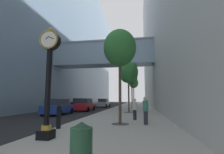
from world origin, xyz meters
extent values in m
plane|color=black|center=(0.00, 27.00, 0.00)|extent=(110.00, 110.00, 0.00)
cube|color=#9E998E|center=(3.43, 30.00, 0.07)|extent=(6.86, 80.00, 0.14)
cube|color=#758EA8|center=(-12.70, 30.00, 17.15)|extent=(9.00, 80.00, 34.30)
cube|color=#849EB2|center=(-0.67, 24.02, 8.42)|extent=(15.66, 3.20, 3.39)
cube|color=gray|center=(-0.67, 24.02, 10.23)|extent=(15.66, 3.40, 0.24)
cube|color=#B7B2A8|center=(11.36, 30.00, 19.22)|extent=(9.00, 80.00, 38.45)
cube|color=black|center=(0.97, 5.15, 0.32)|extent=(0.55, 0.55, 0.35)
cylinder|color=gold|center=(0.97, 5.15, 0.58)|extent=(0.38, 0.38, 0.18)
cylinder|color=black|center=(0.97, 5.15, 2.21)|extent=(0.22, 0.22, 3.09)
cylinder|color=black|center=(0.97, 5.15, 4.18)|extent=(0.84, 0.28, 0.84)
torus|color=gold|center=(0.97, 5.00, 4.18)|extent=(0.82, 0.05, 0.82)
cylinder|color=silver|center=(0.97, 5.00, 4.18)|extent=(0.69, 0.01, 0.69)
cylinder|color=silver|center=(0.97, 5.30, 4.18)|extent=(0.69, 0.01, 0.69)
sphere|color=gold|center=(0.97, 5.15, 4.67)|extent=(0.16, 0.16, 0.16)
cube|color=black|center=(0.91, 4.99, 4.23)|extent=(0.14, 0.01, 0.14)
cube|color=black|center=(1.09, 4.99, 4.23)|extent=(0.25, 0.01, 0.14)
cylinder|color=black|center=(0.37, 7.43, 0.66)|extent=(0.25, 0.25, 1.03)
sphere|color=black|center=(0.37, 7.43, 1.24)|extent=(0.26, 0.26, 0.26)
cylinder|color=#333335|center=(3.44, 9.55, 0.15)|extent=(1.10, 1.10, 0.02)
cylinder|color=#4C3D2D|center=(3.44, 9.55, 2.19)|extent=(0.18, 0.18, 4.11)
ellipsoid|color=#2D7033|center=(3.44, 9.55, 5.05)|extent=(2.15, 2.15, 2.47)
cylinder|color=#333335|center=(3.44, 18.45, 0.15)|extent=(1.10, 1.10, 0.02)
cylinder|color=#4C3D2D|center=(3.44, 18.45, 2.04)|extent=(0.18, 0.18, 3.80)
ellipsoid|color=#2D7033|center=(3.44, 18.45, 4.78)|extent=(2.25, 2.25, 2.59)
cylinder|color=#333335|center=(3.44, 27.35, 0.15)|extent=(1.10, 1.10, 0.02)
cylinder|color=#4C3D2D|center=(3.44, 27.35, 2.39)|extent=(0.18, 0.18, 4.51)
ellipsoid|color=#2D7033|center=(3.44, 27.35, 5.36)|extent=(1.90, 1.90, 2.18)
cylinder|color=#333335|center=(3.44, 36.25, 0.15)|extent=(1.10, 1.10, 0.02)
cylinder|color=#4C3D2D|center=(3.44, 36.25, 2.25)|extent=(0.18, 0.18, 4.21)
ellipsoid|color=#428438|center=(3.44, 36.25, 5.12)|extent=(2.04, 2.04, 2.35)
cylinder|color=#234C33|center=(3.31, 2.64, 0.60)|extent=(0.52, 0.52, 0.92)
cone|color=#183523|center=(3.31, 2.64, 1.11)|extent=(0.53, 0.53, 0.16)
cylinder|color=#23232D|center=(4.29, 11.71, 0.51)|extent=(0.30, 0.30, 0.74)
cylinder|color=silver|center=(4.29, 11.71, 1.18)|extent=(0.39, 0.39, 0.60)
sphere|color=beige|center=(4.29, 11.71, 1.60)|extent=(0.23, 0.23, 0.23)
cylinder|color=#23232D|center=(5.02, 9.52, 0.55)|extent=(0.34, 0.34, 0.81)
cylinder|color=#337560|center=(5.02, 9.52, 1.28)|extent=(0.44, 0.44, 0.65)
sphere|color=beige|center=(5.02, 9.52, 1.73)|extent=(0.25, 0.25, 0.25)
cube|color=#AD191E|center=(-2.85, 21.77, 0.64)|extent=(1.77, 4.33, 0.83)
cube|color=#282D38|center=(-2.85, 21.56, 1.37)|extent=(1.55, 2.43, 0.68)
cylinder|color=black|center=(-3.73, 23.25, 0.32)|extent=(0.22, 0.64, 0.64)
cylinder|color=black|center=(-1.97, 23.24, 0.32)|extent=(0.22, 0.64, 0.64)
cylinder|color=black|center=(-3.73, 20.30, 0.32)|extent=(0.22, 0.64, 0.64)
cylinder|color=black|center=(-1.98, 20.30, 0.32)|extent=(0.22, 0.64, 0.64)
cube|color=black|center=(-5.77, 28.00, 0.65)|extent=(1.88, 4.58, 0.85)
cube|color=#282D38|center=(-5.77, 27.77, 1.40)|extent=(1.64, 2.57, 0.70)
cylinder|color=black|center=(-6.70, 29.54, 0.32)|extent=(0.23, 0.64, 0.64)
cylinder|color=black|center=(-4.87, 29.56, 0.32)|extent=(0.23, 0.64, 0.64)
cylinder|color=black|center=(-6.67, 26.44, 0.32)|extent=(0.23, 0.64, 0.64)
cylinder|color=black|center=(-4.84, 26.45, 0.32)|extent=(0.23, 0.64, 0.64)
cube|color=navy|center=(-3.96, 16.03, 0.62)|extent=(1.84, 4.40, 0.80)
cube|color=#282D38|center=(-3.97, 15.81, 1.33)|extent=(1.62, 2.47, 0.66)
cylinder|color=black|center=(-4.88, 17.53, 0.32)|extent=(0.22, 0.64, 0.64)
cylinder|color=black|center=(-3.05, 17.53, 0.32)|extent=(0.22, 0.64, 0.64)
cylinder|color=black|center=(-4.88, 14.54, 0.32)|extent=(0.22, 0.64, 0.64)
cylinder|color=black|center=(-3.05, 14.54, 0.32)|extent=(0.22, 0.64, 0.64)
cube|color=#B7BABF|center=(-2.41, 32.16, 0.62)|extent=(1.86, 4.52, 0.81)
cube|color=#282D38|center=(-2.41, 31.93, 1.34)|extent=(1.60, 2.55, 0.66)
cylinder|color=black|center=(-3.24, 33.70, 0.32)|extent=(0.24, 0.65, 0.64)
cylinder|color=black|center=(-1.50, 33.66, 0.32)|extent=(0.24, 0.65, 0.64)
cylinder|color=black|center=(-3.32, 30.66, 0.32)|extent=(0.24, 0.65, 0.64)
cylinder|color=black|center=(-1.58, 30.61, 0.32)|extent=(0.24, 0.65, 0.64)
camera|label=1|loc=(4.67, -1.31, 1.74)|focal=27.30mm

